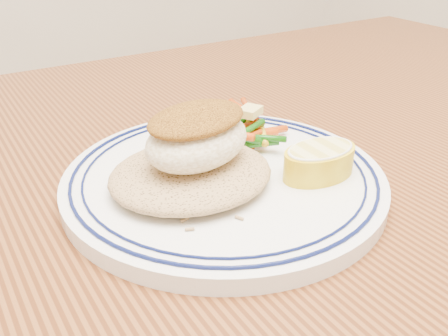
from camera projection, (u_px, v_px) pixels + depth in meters
dining_table at (209, 264)px, 0.51m from camera, size 1.50×0.90×0.75m
plate at (224, 178)px, 0.45m from camera, size 0.29×0.29×0.02m
rice_pilaf at (191, 171)px, 0.42m from camera, size 0.14×0.13×0.03m
fish_fillet at (197, 135)px, 0.41m from camera, size 0.11×0.10×0.05m
vegetable_pile at (239, 128)px, 0.50m from camera, size 0.10×0.10×0.03m
butter_pat at (250, 111)px, 0.49m from camera, size 0.03×0.03×0.01m
lemon_wedge at (319, 160)px, 0.44m from camera, size 0.07×0.07×0.03m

